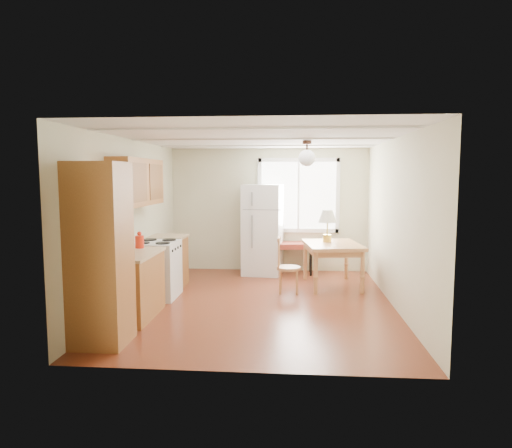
# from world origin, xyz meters

# --- Properties ---
(room_shell) EXTENTS (4.60, 5.60, 2.62)m
(room_shell) POSITION_xyz_m (0.00, 0.00, 1.25)
(room_shell) COLOR #4F1D10
(room_shell) RESTS_ON ground
(kitchen_run) EXTENTS (0.65, 3.40, 2.20)m
(kitchen_run) POSITION_xyz_m (-1.72, -0.63, 0.84)
(kitchen_run) COLOR brown
(kitchen_run) RESTS_ON ground
(window_unit) EXTENTS (1.64, 0.05, 1.51)m
(window_unit) POSITION_xyz_m (0.60, 2.47, 1.55)
(window_unit) COLOR white
(window_unit) RESTS_ON room_shell
(pendant_light) EXTENTS (0.26, 0.26, 0.40)m
(pendant_light) POSITION_xyz_m (0.70, 0.40, 2.24)
(pendant_light) COLOR #311E16
(pendant_light) RESTS_ON room_shell
(refrigerator) EXTENTS (0.81, 0.81, 1.78)m
(refrigerator) POSITION_xyz_m (-0.10, 2.12, 0.89)
(refrigerator) COLOR silver
(refrigerator) RESTS_ON ground
(bench) EXTENTS (1.39, 0.66, 0.62)m
(bench) POSITION_xyz_m (0.29, 2.18, 0.55)
(bench) COLOR maroon
(bench) RESTS_ON ground
(dining_table) EXTENTS (1.07, 1.33, 0.77)m
(dining_table) POSITION_xyz_m (1.19, 1.18, 0.66)
(dining_table) COLOR #AB7342
(dining_table) RESTS_ON ground
(chair) EXTENTS (0.40, 0.40, 0.92)m
(chair) POSITION_xyz_m (0.34, 0.68, 0.52)
(chair) COLOR #AB7342
(chair) RESTS_ON ground
(table_lamp) EXTENTS (0.33, 0.33, 0.57)m
(table_lamp) POSITION_xyz_m (1.11, 1.36, 1.18)
(table_lamp) COLOR gold
(table_lamp) RESTS_ON dining_table
(coffee_maker) EXTENTS (0.26, 0.30, 0.39)m
(coffee_maker) POSITION_xyz_m (-1.72, -1.32, 1.04)
(coffee_maker) COLOR black
(coffee_maker) RESTS_ON kitchen_run
(kettle) EXTENTS (0.13, 0.13, 0.24)m
(kettle) POSITION_xyz_m (-1.73, -0.43, 1.00)
(kettle) COLOR red
(kettle) RESTS_ON kitchen_run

